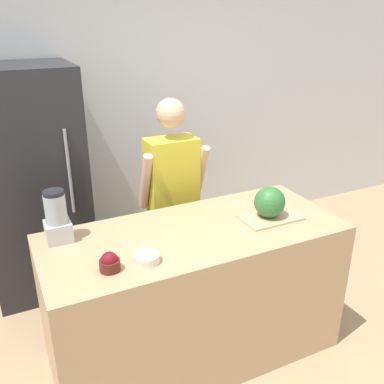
% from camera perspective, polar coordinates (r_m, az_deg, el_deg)
% --- Properties ---
extents(wall_back, '(8.00, 0.06, 2.60)m').
position_cam_1_polar(wall_back, '(4.11, -10.49, 9.48)').
color(wall_back, silver).
rests_on(wall_back, ground_plane).
extents(counter_island, '(1.91, 0.81, 0.96)m').
position_cam_1_polar(counter_island, '(2.95, 0.35, -13.47)').
color(counter_island, tan).
rests_on(counter_island, ground_plane).
extents(refrigerator, '(0.80, 0.73, 1.88)m').
position_cam_1_polar(refrigerator, '(3.70, -20.44, 1.00)').
color(refrigerator, '#232328').
rests_on(refrigerator, ground_plane).
extents(person, '(0.52, 0.26, 1.66)m').
position_cam_1_polar(person, '(3.36, -2.64, -1.17)').
color(person, gray).
rests_on(person, ground_plane).
extents(cutting_board, '(0.40, 0.24, 0.01)m').
position_cam_1_polar(cutting_board, '(2.89, 10.44, -3.34)').
color(cutting_board, tan).
rests_on(cutting_board, counter_island).
extents(watermelon, '(0.21, 0.21, 0.21)m').
position_cam_1_polar(watermelon, '(2.85, 10.31, -1.33)').
color(watermelon, '#2D6B33').
rests_on(watermelon, cutting_board).
extents(bowl_cherries, '(0.11, 0.11, 0.11)m').
position_cam_1_polar(bowl_cherries, '(2.33, -10.93, -9.23)').
color(bowl_cherries, '#511E19').
rests_on(bowl_cherries, counter_island).
extents(bowl_cream, '(0.14, 0.14, 0.08)m').
position_cam_1_polar(bowl_cream, '(2.38, -6.08, -8.61)').
color(bowl_cream, beige).
rests_on(bowl_cream, counter_island).
extents(blender, '(0.15, 0.15, 0.32)m').
position_cam_1_polar(blender, '(2.64, -17.59, -3.36)').
color(blender, '#B7B7BC').
rests_on(blender, counter_island).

